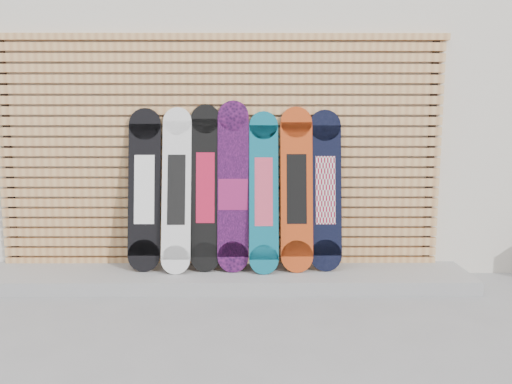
# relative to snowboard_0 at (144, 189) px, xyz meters

# --- Properties ---
(ground) EXTENTS (80.00, 80.00, 0.00)m
(ground) POSITION_rel_snowboard_0_xyz_m (0.84, -0.80, -0.87)
(ground) COLOR gray
(ground) RESTS_ON ground
(building) EXTENTS (12.00, 5.00, 3.60)m
(building) POSITION_rel_snowboard_0_xyz_m (1.34, 2.70, 0.93)
(building) COLOR beige
(building) RESTS_ON ground
(concrete_step) EXTENTS (4.60, 0.70, 0.12)m
(concrete_step) POSITION_rel_snowboard_0_xyz_m (0.69, -0.12, -0.81)
(concrete_step) COLOR gray
(concrete_step) RESTS_ON ground
(slat_wall) EXTENTS (4.26, 0.08, 2.29)m
(slat_wall) POSITION_rel_snowboard_0_xyz_m (0.69, 0.17, 0.34)
(slat_wall) COLOR tan
(slat_wall) RESTS_ON ground
(snowboard_0) EXTENTS (0.30, 0.30, 1.50)m
(snowboard_0) POSITION_rel_snowboard_0_xyz_m (0.00, 0.00, 0.00)
(snowboard_0) COLOR black
(snowboard_0) RESTS_ON concrete_step
(snowboard_1) EXTENTS (0.27, 0.37, 1.51)m
(snowboard_1) POSITION_rel_snowboard_0_xyz_m (0.30, -0.04, 0.00)
(snowboard_1) COLOR silver
(snowboard_1) RESTS_ON concrete_step
(snowboard_2) EXTENTS (0.28, 0.30, 1.53)m
(snowboard_2) POSITION_rel_snowboard_0_xyz_m (0.56, -0.00, 0.02)
(snowboard_2) COLOR black
(snowboard_2) RESTS_ON concrete_step
(snowboard_3) EXTENTS (0.29, 0.32, 1.57)m
(snowboard_3) POSITION_rel_snowboard_0_xyz_m (0.82, -0.01, 0.02)
(snowboard_3) COLOR black
(snowboard_3) RESTS_ON concrete_step
(snowboard_4) EXTENTS (0.27, 0.38, 1.47)m
(snowboard_4) POSITION_rel_snowboard_0_xyz_m (1.10, -0.04, -0.02)
(snowboard_4) COLOR #0B5B72
(snowboard_4) RESTS_ON concrete_step
(snowboard_5) EXTENTS (0.30, 0.33, 1.51)m
(snowboard_5) POSITION_rel_snowboard_0_xyz_m (1.41, -0.01, 0.01)
(snowboard_5) COLOR #B23B13
(snowboard_5) RESTS_ON concrete_step
(snowboard_6) EXTENTS (0.30, 0.29, 1.48)m
(snowboard_6) POSITION_rel_snowboard_0_xyz_m (1.68, 0.00, -0.01)
(snowboard_6) COLOR black
(snowboard_6) RESTS_ON concrete_step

